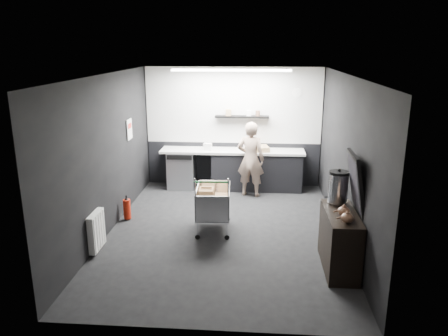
{
  "coord_description": "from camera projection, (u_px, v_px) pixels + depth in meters",
  "views": [
    {
      "loc": [
        0.54,
        -7.04,
        3.16
      ],
      "look_at": [
        -0.03,
        0.4,
        1.05
      ],
      "focal_mm": 35.0,
      "sensor_mm": 36.0,
      "label": 1
    }
  ],
  "objects": [
    {
      "name": "wall_right",
      "position": [
        346.0,
        160.0,
        7.14
      ],
      "size": [
        0.0,
        5.5,
        5.5
      ],
      "primitive_type": "plane",
      "rotation": [
        1.57,
        0.0,
        -1.57
      ],
      "color": "black",
      "rests_on": "floor"
    },
    {
      "name": "wall_clock",
      "position": [
        297.0,
        93.0,
        9.58
      ],
      "size": [
        0.2,
        0.03,
        0.2
      ],
      "primitive_type": "cylinder",
      "rotation": [
        1.57,
        0.0,
        0.0
      ],
      "color": "white",
      "rests_on": "wall_back"
    },
    {
      "name": "wall_back",
      "position": [
        233.0,
        127.0,
        9.93
      ],
      "size": [
        5.5,
        0.0,
        5.5
      ],
      "primitive_type": "plane",
      "rotation": [
        1.57,
        0.0,
        0.0
      ],
      "color": "black",
      "rests_on": "floor"
    },
    {
      "name": "radiator",
      "position": [
        96.0,
        231.0,
        6.84
      ],
      "size": [
        0.1,
        0.5,
        0.6
      ],
      "primitive_type": "cube",
      "color": "white",
      "rests_on": "wall_left"
    },
    {
      "name": "cardboard_box",
      "position": [
        256.0,
        149.0,
        9.63
      ],
      "size": [
        0.59,
        0.49,
        0.1
      ],
      "primitive_type": "cube",
      "rotation": [
        0.0,
        0.0,
        0.2
      ],
      "color": "#9A7D52",
      "rests_on": "prep_counter"
    },
    {
      "name": "ceiling",
      "position": [
        224.0,
        75.0,
        6.92
      ],
      "size": [
        5.5,
        5.5,
        0.0
      ],
      "primitive_type": "plane",
      "rotation": [
        3.14,
        0.0,
        0.0
      ],
      "color": "silver",
      "rests_on": "wall_back"
    },
    {
      "name": "ceiling_strip",
      "position": [
        231.0,
        70.0,
        8.7
      ],
      "size": [
        2.4,
        0.2,
        0.04
      ],
      "primitive_type": "cube",
      "color": "white",
      "rests_on": "ceiling"
    },
    {
      "name": "kitchen_wall_panel",
      "position": [
        233.0,
        106.0,
        9.77
      ],
      "size": [
        3.95,
        0.02,
        1.7
      ],
      "primitive_type": "cube",
      "color": "silver",
      "rests_on": "wall_back"
    },
    {
      "name": "floor",
      "position": [
        224.0,
        232.0,
        7.65
      ],
      "size": [
        5.5,
        5.5,
        0.0
      ],
      "primitive_type": "plane",
      "color": "black",
      "rests_on": "ground"
    },
    {
      "name": "person",
      "position": [
        251.0,
        159.0,
        9.29
      ],
      "size": [
        0.67,
        0.52,
        1.62
      ],
      "primitive_type": "imported",
      "rotation": [
        0.0,
        0.0,
        2.9
      ],
      "color": "beige",
      "rests_on": "floor"
    },
    {
      "name": "floating_shelf",
      "position": [
        242.0,
        117.0,
        9.71
      ],
      "size": [
        1.2,
        0.22,
        0.04
      ],
      "primitive_type": "cube",
      "color": "black",
      "rests_on": "wall_back"
    },
    {
      "name": "shopping_cart",
      "position": [
        213.0,
        203.0,
        7.6
      ],
      "size": [
        0.62,
        0.98,
        1.06
      ],
      "color": "silver",
      "rests_on": "floor"
    },
    {
      "name": "wall_left",
      "position": [
        107.0,
        155.0,
        7.43
      ],
      "size": [
        0.0,
        5.5,
        5.5
      ],
      "primitive_type": "plane",
      "rotation": [
        1.57,
        0.0,
        1.57
      ],
      "color": "black",
      "rests_on": "floor"
    },
    {
      "name": "wall_front",
      "position": [
        204.0,
        221.0,
        4.65
      ],
      "size": [
        5.5,
        0.0,
        5.5
      ],
      "primitive_type": "plane",
      "rotation": [
        -1.57,
        0.0,
        0.0
      ],
      "color": "black",
      "rests_on": "floor"
    },
    {
      "name": "white_container",
      "position": [
        208.0,
        147.0,
        9.7
      ],
      "size": [
        0.19,
        0.15,
        0.15
      ],
      "primitive_type": "cube",
      "rotation": [
        0.0,
        0.0,
        -0.1
      ],
      "color": "white",
      "rests_on": "prep_counter"
    },
    {
      "name": "poster",
      "position": [
        129.0,
        129.0,
        8.63
      ],
      "size": [
        0.02,
        0.3,
        0.4
      ],
      "primitive_type": "cube",
      "color": "white",
      "rests_on": "wall_left"
    },
    {
      "name": "pink_tub",
      "position": [
        248.0,
        146.0,
        9.68
      ],
      "size": [
        0.21,
        0.21,
        0.21
      ],
      "primitive_type": "cylinder",
      "color": "silver",
      "rests_on": "prep_counter"
    },
    {
      "name": "poster_red_band",
      "position": [
        129.0,
        126.0,
        8.61
      ],
      "size": [
        0.02,
        0.22,
        0.1
      ],
      "primitive_type": "cube",
      "color": "red",
      "rests_on": "poster"
    },
    {
      "name": "sideboard",
      "position": [
        340.0,
        232.0,
        6.3
      ],
      "size": [
        0.49,
        1.15,
        1.73
      ],
      "color": "black",
      "rests_on": "floor"
    },
    {
      "name": "dado_panel",
      "position": [
        233.0,
        164.0,
        10.14
      ],
      "size": [
        3.95,
        0.02,
        1.0
      ],
      "primitive_type": "cube",
      "color": "black",
      "rests_on": "wall_back"
    },
    {
      "name": "prep_counter",
      "position": [
        238.0,
        169.0,
        9.84
      ],
      "size": [
        3.2,
        0.61,
        0.9
      ],
      "color": "black",
      "rests_on": "floor"
    },
    {
      "name": "fire_extinguisher",
      "position": [
        127.0,
        208.0,
        8.14
      ],
      "size": [
        0.14,
        0.14,
        0.45
      ],
      "color": "red",
      "rests_on": "floor"
    }
  ]
}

